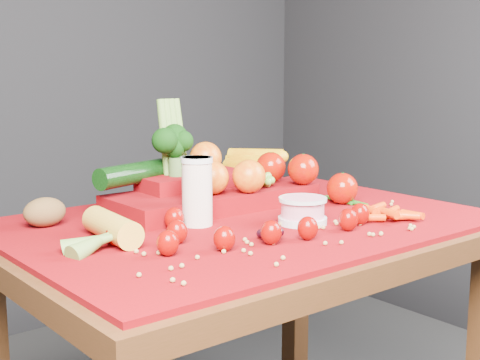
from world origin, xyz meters
TOP-DOWN VIEW (x-y plane):
  - table at (0.00, 0.00)m, footprint 1.10×0.80m
  - red_cloth at (0.00, 0.00)m, footprint 1.05×0.75m
  - milk_glass at (-0.12, 0.02)m, footprint 0.07×0.07m
  - yogurt_bowl at (0.07, -0.11)m, footprint 0.11×0.11m
  - strawberry_scatter at (-0.12, -0.14)m, footprint 0.54×0.28m
  - dark_grape_cluster at (-0.07, -0.17)m, footprint 0.06×0.05m
  - soybean_scatter at (0.00, -0.20)m, footprint 0.84×0.24m
  - corn_ear at (-0.36, -0.01)m, footprint 0.20×0.24m
  - potato at (-0.38, 0.22)m, footprint 0.09×0.07m
  - baby_carrot_pile at (0.24, -0.20)m, footprint 0.17×0.18m
  - green_bean_pile at (0.31, -0.01)m, footprint 0.14×0.12m
  - produce_mound at (0.04, 0.15)m, footprint 0.60×0.36m

SIDE VIEW (x-z plane):
  - table at x=0.00m, z-range 0.28..1.03m
  - red_cloth at x=0.00m, z-range 0.75..0.76m
  - soybean_scatter at x=0.00m, z-range 0.76..0.77m
  - green_bean_pile at x=0.31m, z-range 0.76..0.77m
  - dark_grape_cluster at x=-0.07m, z-range 0.76..0.79m
  - baby_carrot_pile at x=0.24m, z-range 0.76..0.79m
  - corn_ear at x=-0.36m, z-range 0.76..0.81m
  - strawberry_scatter at x=-0.12m, z-range 0.76..0.81m
  - yogurt_bowl at x=0.07m, z-range 0.76..0.82m
  - potato at x=-0.38m, z-range 0.76..0.83m
  - produce_mound at x=0.04m, z-range 0.69..0.96m
  - milk_glass at x=-0.12m, z-range 0.77..0.92m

